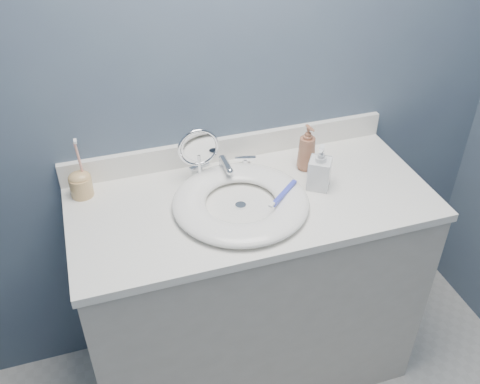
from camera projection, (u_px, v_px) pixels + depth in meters
name	position (u px, v px, depth m)	size (l,w,h in m)	color
back_wall	(227.00, 77.00, 1.82)	(2.20, 0.02, 2.40)	#465469
vanity_cabinet	(250.00, 292.00, 2.07)	(1.20, 0.55, 0.85)	#BAB4AA
countertop	(252.00, 202.00, 1.80)	(1.22, 0.57, 0.03)	white
backsplash	(229.00, 148.00, 1.97)	(1.22, 0.02, 0.09)	white
basin	(241.00, 202.00, 1.75)	(0.45, 0.45, 0.04)	white
drain	(241.00, 206.00, 1.76)	(0.04, 0.04, 0.01)	silver
faucet	(224.00, 168.00, 1.89)	(0.25, 0.13, 0.07)	silver
makeup_mirror	(199.00, 154.00, 1.81)	(0.14, 0.08, 0.21)	silver
soap_bottle_amber	(307.00, 148.00, 1.89)	(0.07, 0.07, 0.17)	#905B41
soap_bottle_clear	(320.00, 167.00, 1.80)	(0.07, 0.08, 0.16)	silver
toothbrush_holder	(81.00, 183.00, 1.78)	(0.08, 0.08, 0.22)	tan
toothbrush_lying	(283.00, 194.00, 1.74)	(0.14, 0.12, 0.02)	#3944CA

